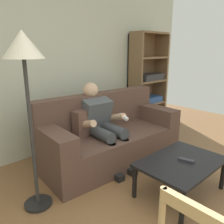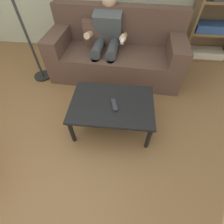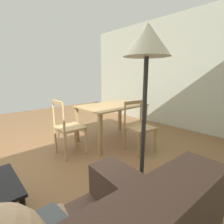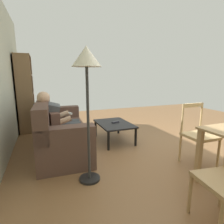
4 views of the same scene
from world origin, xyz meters
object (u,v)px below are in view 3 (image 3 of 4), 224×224
at_px(dining_table, 112,110).
at_px(floor_lamp, 146,61).
at_px(dining_chair_facing_couch, 68,128).
at_px(dining_chair_near_wall, 139,127).

height_order(dining_table, floor_lamp, floor_lamp).
distance_m(dining_chair_facing_couch, floor_lamp, 1.96).
bearing_deg(floor_lamp, dining_table, -124.59).
xyz_separation_m(dining_chair_near_wall, dining_chair_facing_couch, (0.99, -0.70, 0.03)).
relative_size(dining_table, dining_chair_facing_couch, 1.38).
distance_m(dining_table, dining_chair_facing_couch, 1.00).
bearing_deg(dining_chair_near_wall, floor_lamp, 40.09).
bearing_deg(dining_table, floor_lamp, 55.41).
relative_size(dining_table, dining_chair_near_wall, 1.47).
relative_size(dining_table, floor_lamp, 0.76).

